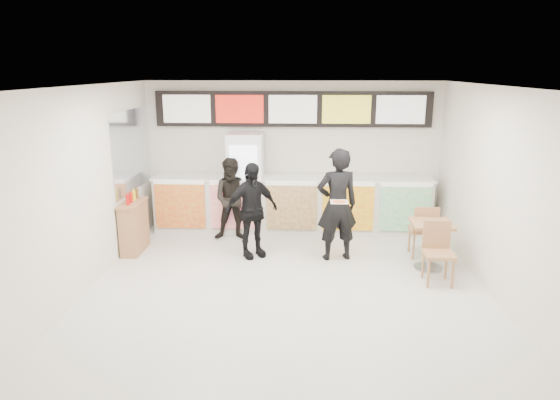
# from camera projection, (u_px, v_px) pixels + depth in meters

# --- Properties ---
(floor) EXTENTS (7.00, 7.00, 0.00)m
(floor) POSITION_uv_depth(u_px,v_px,m) (286.00, 298.00, 7.26)
(floor) COLOR beige
(floor) RESTS_ON ground
(ceiling) EXTENTS (7.00, 7.00, 0.00)m
(ceiling) POSITION_uv_depth(u_px,v_px,m) (287.00, 87.00, 6.49)
(ceiling) COLOR white
(ceiling) RESTS_ON wall_back
(wall_back) EXTENTS (6.00, 0.00, 6.00)m
(wall_back) POSITION_uv_depth(u_px,v_px,m) (293.00, 155.00, 10.26)
(wall_back) COLOR silver
(wall_back) RESTS_ON floor
(wall_left) EXTENTS (0.00, 7.00, 7.00)m
(wall_left) POSITION_uv_depth(u_px,v_px,m) (74.00, 196.00, 7.01)
(wall_left) COLOR silver
(wall_left) RESTS_ON floor
(wall_right) EXTENTS (0.00, 7.00, 7.00)m
(wall_right) POSITION_uv_depth(u_px,v_px,m) (508.00, 201.00, 6.74)
(wall_right) COLOR silver
(wall_right) RESTS_ON floor
(service_counter) EXTENTS (5.56, 0.77, 1.14)m
(service_counter) POSITION_uv_depth(u_px,v_px,m) (292.00, 204.00, 10.10)
(service_counter) COLOR silver
(service_counter) RESTS_ON floor
(menu_board) EXTENTS (5.50, 0.14, 0.70)m
(menu_board) POSITION_uv_depth(u_px,v_px,m) (293.00, 109.00, 9.93)
(menu_board) COLOR black
(menu_board) RESTS_ON wall_back
(drinks_fridge) EXTENTS (0.70, 0.67, 2.00)m
(drinks_fridge) POSITION_uv_depth(u_px,v_px,m) (246.00, 183.00, 10.05)
(drinks_fridge) COLOR white
(drinks_fridge) RESTS_ON floor
(mirror_panel) EXTENTS (0.01, 2.00, 1.50)m
(mirror_panel) POSITION_uv_depth(u_px,v_px,m) (132.00, 150.00, 9.32)
(mirror_panel) COLOR #B2B7BF
(mirror_panel) RESTS_ON wall_left
(customer_main) EXTENTS (0.80, 0.62, 1.96)m
(customer_main) POSITION_uv_depth(u_px,v_px,m) (337.00, 205.00, 8.52)
(customer_main) COLOR black
(customer_main) RESTS_ON floor
(customer_left) EXTENTS (0.80, 0.64, 1.60)m
(customer_left) POSITION_uv_depth(u_px,v_px,m) (233.00, 199.00, 9.57)
(customer_left) COLOR black
(customer_left) RESTS_ON floor
(customer_mid) EXTENTS (1.06, 0.87, 1.69)m
(customer_mid) POSITION_uv_depth(u_px,v_px,m) (251.00, 210.00, 8.66)
(customer_mid) COLOR black
(customer_mid) RESTS_ON floor
(pizza_slice) EXTENTS (0.36, 0.36, 0.02)m
(pizza_slice) POSITION_uv_depth(u_px,v_px,m) (339.00, 201.00, 8.04)
(pizza_slice) COLOR beige
(pizza_slice) RESTS_ON customer_main
(cafe_table) EXTENTS (0.65, 1.64, 0.95)m
(cafe_table) POSITION_uv_depth(u_px,v_px,m) (431.00, 237.00, 8.18)
(cafe_table) COLOR #A7734C
(cafe_table) RESTS_ON floor
(condiment_ledge) EXTENTS (0.34, 0.83, 1.11)m
(condiment_ledge) POSITION_uv_depth(u_px,v_px,m) (134.00, 226.00, 9.00)
(condiment_ledge) COLOR #A7734C
(condiment_ledge) RESTS_ON floor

